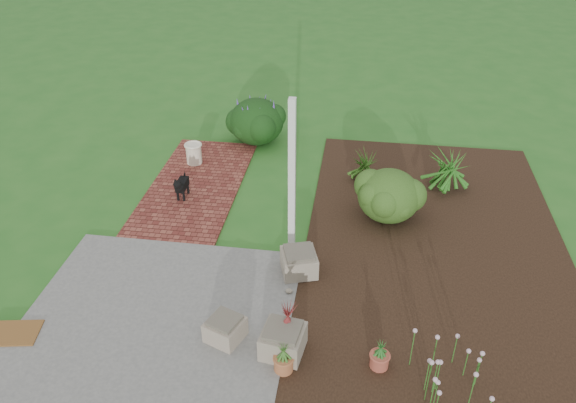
# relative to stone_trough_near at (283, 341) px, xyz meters

# --- Properties ---
(ground) EXTENTS (80.00, 80.00, 0.00)m
(ground) POSITION_rel_stone_trough_near_xyz_m (-0.48, 1.96, -0.20)
(ground) COLOR #27651F
(ground) RESTS_ON ground
(concrete_patio) EXTENTS (3.50, 3.50, 0.04)m
(concrete_patio) POSITION_rel_stone_trough_near_xyz_m (-1.73, 0.21, -0.18)
(concrete_patio) COLOR #61605E
(concrete_patio) RESTS_ON ground
(brick_path) EXTENTS (1.60, 3.50, 0.04)m
(brick_path) POSITION_rel_stone_trough_near_xyz_m (-2.18, 3.71, -0.18)
(brick_path) COLOR maroon
(brick_path) RESTS_ON ground
(garden_bed) EXTENTS (4.00, 7.00, 0.03)m
(garden_bed) POSITION_rel_stone_trough_near_xyz_m (2.02, 2.46, -0.19)
(garden_bed) COLOR black
(garden_bed) RESTS_ON ground
(veranda_post) EXTENTS (0.10, 0.10, 2.50)m
(veranda_post) POSITION_rel_stone_trough_near_xyz_m (-0.18, 2.06, 1.05)
(veranda_post) COLOR white
(veranda_post) RESTS_ON ground
(stone_trough_near) EXTENTS (0.56, 0.56, 0.33)m
(stone_trough_near) POSITION_rel_stone_trough_near_xyz_m (0.00, 0.00, 0.00)
(stone_trough_near) COLOR gray
(stone_trough_near) RESTS_ON concrete_patio
(stone_trough_mid) EXTENTS (0.54, 0.54, 0.28)m
(stone_trough_mid) POSITION_rel_stone_trough_near_xyz_m (-0.75, 0.11, -0.03)
(stone_trough_mid) COLOR #786F5B
(stone_trough_mid) RESTS_ON concrete_patio
(stone_trough_far) EXTENTS (0.61, 0.61, 0.32)m
(stone_trough_far) POSITION_rel_stone_trough_near_xyz_m (0.00, 1.53, -0.00)
(stone_trough_far) COLOR gray
(stone_trough_far) RESTS_ON concrete_patio
(coir_doormat) EXTENTS (0.75, 0.56, 0.02)m
(coir_doormat) POSITION_rel_stone_trough_near_xyz_m (-3.46, -0.21, -0.15)
(coir_doormat) COLOR brown
(coir_doormat) RESTS_ON concrete_patio
(black_dog) EXTENTS (0.16, 0.52, 0.45)m
(black_dog) POSITION_rel_stone_trough_near_xyz_m (-2.28, 3.23, 0.10)
(black_dog) COLOR black
(black_dog) RESTS_ON brick_path
(cream_ceramic_urn) EXTENTS (0.35, 0.35, 0.39)m
(cream_ceramic_urn) POSITION_rel_stone_trough_near_xyz_m (-2.43, 4.50, 0.03)
(cream_ceramic_urn) COLOR #EEE2C4
(cream_ceramic_urn) RESTS_ON brick_path
(evergreen_shrub) EXTENTS (1.34, 1.34, 0.87)m
(evergreen_shrub) POSITION_rel_stone_trough_near_xyz_m (1.27, 3.17, 0.26)
(evergreen_shrub) COLOR #19410C
(evergreen_shrub) RESTS_ON garden_bed
(agapanthus_clump_back) EXTENTS (1.26, 1.26, 0.90)m
(agapanthus_clump_back) POSITION_rel_stone_trough_near_xyz_m (2.30, 4.24, 0.27)
(agapanthus_clump_back) COLOR #1A4110
(agapanthus_clump_back) RESTS_ON garden_bed
(agapanthus_clump_front) EXTENTS (1.02, 1.02, 0.73)m
(agapanthus_clump_front) POSITION_rel_stone_trough_near_xyz_m (0.85, 4.28, 0.19)
(agapanthus_clump_front) COLOR #18430C
(agapanthus_clump_front) RESTS_ON garden_bed
(pink_flower_patch) EXTENTS (1.15, 1.15, 0.64)m
(pink_flower_patch) POSITION_rel_stone_trough_near_xyz_m (1.93, -0.30, 0.14)
(pink_flower_patch) COLOR #113D0F
(pink_flower_patch) RESTS_ON garden_bed
(terracotta_pot_bronze) EXTENTS (0.43, 0.43, 0.27)m
(terracotta_pot_bronze) POSITION_rel_stone_trough_near_xyz_m (0.04, 0.14, -0.04)
(terracotta_pot_bronze) COLOR #9B5D34
(terracotta_pot_bronze) RESTS_ON garden_bed
(terracotta_pot_small_left) EXTENTS (0.29, 0.29, 0.19)m
(terracotta_pot_small_left) POSITION_rel_stone_trough_near_xyz_m (1.17, -0.06, -0.08)
(terracotta_pot_small_left) COLOR #9F4735
(terracotta_pot_small_left) RESTS_ON garden_bed
(terracotta_pot_small_right) EXTENTS (0.27, 0.27, 0.19)m
(terracotta_pot_small_right) POSITION_rel_stone_trough_near_xyz_m (0.05, -0.27, -0.08)
(terracotta_pot_small_right) COLOR #A45F37
(terracotta_pot_small_right) RESTS_ON garden_bed
(purple_flowering_bush) EXTENTS (1.45, 1.45, 0.95)m
(purple_flowering_bush) POSITION_rel_stone_trough_near_xyz_m (-1.42, 5.68, 0.27)
(purple_flowering_bush) COLOR black
(purple_flowering_bush) RESTS_ON ground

